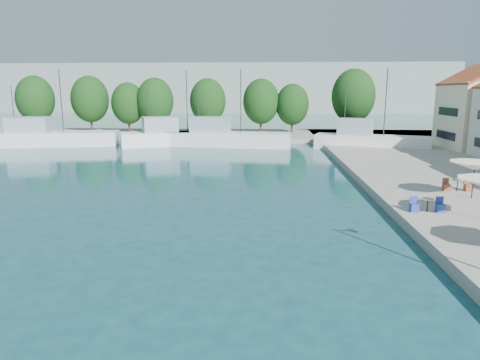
# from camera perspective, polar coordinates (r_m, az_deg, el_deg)

# --- Properties ---
(quay_far) EXTENTS (90.00, 16.00, 0.60)m
(quay_far) POSITION_cam_1_polar(r_m,az_deg,el_deg) (67.69, -2.34, 6.00)
(quay_far) COLOR gray
(quay_far) RESTS_ON ground
(hill_west) EXTENTS (180.00, 40.00, 16.00)m
(hill_west) POSITION_cam_1_polar(r_m,az_deg,el_deg) (162.57, -6.95, 12.02)
(hill_west) COLOR gray
(hill_west) RESTS_ON ground
(hill_east) EXTENTS (140.00, 40.00, 12.00)m
(hill_east) POSITION_cam_1_polar(r_m,az_deg,el_deg) (184.69, 16.61, 10.97)
(hill_east) COLOR gray
(hill_east) RESTS_ON ground
(trawler_01) EXTENTS (17.70, 7.75, 10.20)m
(trawler_01) POSITION_cam_1_polar(r_m,az_deg,el_deg) (62.14, -24.32, 5.16)
(trawler_01) COLOR white
(trawler_01) RESTS_ON ground
(trawler_02) EXTENTS (15.02, 9.15, 10.20)m
(trawler_02) POSITION_cam_1_polar(r_m,az_deg,el_deg) (58.18, -8.77, 5.68)
(trawler_02) COLOR white
(trawler_02) RESTS_ON ground
(trawler_03) EXTENTS (16.48, 5.93, 10.20)m
(trawler_03) POSITION_cam_1_polar(r_m,az_deg,el_deg) (56.34, -1.96, 5.62)
(trawler_03) COLOR silver
(trawler_03) RESTS_ON ground
(trawler_04) EXTENTS (13.89, 7.63, 10.20)m
(trawler_04) POSITION_cam_1_polar(r_m,az_deg,el_deg) (54.95, 16.75, 4.97)
(trawler_04) COLOR silver
(trawler_04) RESTS_ON ground
(tree_01) EXTENTS (6.09, 6.09, 9.01)m
(tree_01) POSITION_cam_1_polar(r_m,az_deg,el_deg) (78.97, -25.64, 9.70)
(tree_01) COLOR #3F2B19
(tree_01) RESTS_ON quay_far
(tree_02) EXTENTS (6.07, 6.07, 8.99)m
(tree_02) POSITION_cam_1_polar(r_m,az_deg,el_deg) (75.64, -19.39, 10.13)
(tree_02) COLOR #3F2B19
(tree_02) RESTS_ON quay_far
(tree_03) EXTENTS (5.33, 5.33, 7.89)m
(tree_03) POSITION_cam_1_polar(r_m,az_deg,el_deg) (72.03, -14.69, 9.85)
(tree_03) COLOR #3F2B19
(tree_03) RESTS_ON quay_far
(tree_04) EXTENTS (5.82, 5.82, 8.61)m
(tree_04) POSITION_cam_1_polar(r_m,az_deg,el_deg) (70.45, -11.25, 10.31)
(tree_04) COLOR #3F2B19
(tree_04) RESTS_ON quay_far
(tree_05) EXTENTS (5.76, 5.76, 8.52)m
(tree_05) POSITION_cam_1_polar(r_m,az_deg,el_deg) (69.77, -4.32, 10.44)
(tree_05) COLOR #3F2B19
(tree_05) RESTS_ON quay_far
(tree_06) EXTENTS (5.71, 5.71, 8.46)m
(tree_06) POSITION_cam_1_polar(r_m,az_deg,el_deg) (68.78, 2.82, 10.41)
(tree_06) COLOR #3F2B19
(tree_06) RESTS_ON quay_far
(tree_07) EXTENTS (5.18, 5.18, 7.66)m
(tree_07) POSITION_cam_1_polar(r_m,az_deg,el_deg) (68.87, 6.99, 9.96)
(tree_07) COLOR #3F2B19
(tree_07) RESTS_ON quay_far
(tree_08) EXTENTS (6.72, 6.72, 9.95)m
(tree_08) POSITION_cam_1_polar(r_m,az_deg,el_deg) (70.22, 14.87, 10.77)
(tree_08) COLOR #3F2B19
(tree_08) RESTS_ON quay_far
(umbrella_cream) EXTENTS (3.03, 3.03, 2.29)m
(umbrella_cream) POSITION_cam_1_polar(r_m,az_deg,el_deg) (29.76, 28.84, 1.65)
(umbrella_cream) COLOR black
(umbrella_cream) RESTS_ON quay_right
(cafe_table_02) EXTENTS (1.82, 0.70, 0.76)m
(cafe_table_02) POSITION_cam_1_polar(r_m,az_deg,el_deg) (25.63, 23.69, -3.31)
(cafe_table_02) COLOR black
(cafe_table_02) RESTS_ON quay_right
(cafe_table_03) EXTENTS (1.82, 0.70, 0.76)m
(cafe_table_03) POSITION_cam_1_polar(r_m,az_deg,el_deg) (31.85, 26.97, -0.80)
(cafe_table_03) COLOR black
(cafe_table_03) RESTS_ON quay_right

